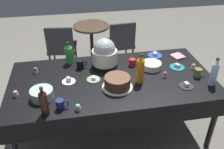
# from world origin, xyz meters

# --- Properties ---
(ground) EXTENTS (9.00, 9.00, 0.00)m
(ground) POSITION_xyz_m (0.00, 0.00, 0.00)
(ground) COLOR slate
(potluck_table) EXTENTS (2.20, 1.10, 0.75)m
(potluck_table) POSITION_xyz_m (0.00, 0.00, 0.69)
(potluck_table) COLOR black
(potluck_table) RESTS_ON ground
(frosted_layer_cake) EXTENTS (0.32, 0.32, 0.13)m
(frosted_layer_cake) POSITION_xyz_m (0.02, -0.18, 0.81)
(frosted_layer_cake) COLOR silver
(frosted_layer_cake) RESTS_ON potluck_table
(slow_cooker) EXTENTS (0.30, 0.30, 0.35)m
(slow_cooker) POSITION_xyz_m (-0.04, 0.28, 0.91)
(slow_cooker) COLOR black
(slow_cooker) RESTS_ON potluck_table
(glass_salad_bowl) EXTENTS (0.22, 0.22, 0.10)m
(glass_salad_bowl) POSITION_xyz_m (-0.72, -0.22, 0.80)
(glass_salad_bowl) COLOR #B2C6BC
(glass_salad_bowl) RESTS_ON potluck_table
(ceramic_snack_bowl) EXTENTS (0.22, 0.22, 0.07)m
(ceramic_snack_bowl) POSITION_xyz_m (0.49, 0.13, 0.79)
(ceramic_snack_bowl) COLOR silver
(ceramic_snack_bowl) RESTS_ON potluck_table
(dessert_plate_teal) EXTENTS (0.17, 0.17, 0.04)m
(dessert_plate_teal) POSITION_xyz_m (0.79, 0.09, 0.76)
(dessert_plate_teal) COLOR teal
(dessert_plate_teal) RESTS_ON potluck_table
(dessert_plate_sage) EXTENTS (0.15, 0.15, 0.04)m
(dessert_plate_sage) POSITION_xyz_m (-0.20, 0.01, 0.76)
(dessert_plate_sage) COLOR #8CA87F
(dessert_plate_sage) RESTS_ON potluck_table
(dessert_plate_white) EXTENTS (0.14, 0.14, 0.06)m
(dessert_plate_white) POSITION_xyz_m (-0.46, 0.02, 0.76)
(dessert_plate_white) COLOR white
(dessert_plate_white) RESTS_ON potluck_table
(dessert_plate_charcoal) EXTENTS (0.15, 0.15, 0.05)m
(dessert_plate_charcoal) POSITION_xyz_m (0.73, -0.28, 0.76)
(dessert_plate_charcoal) COLOR #2D2D33
(dessert_plate_charcoal) RESTS_ON potluck_table
(dessert_plate_cobalt) EXTENTS (0.18, 0.18, 0.04)m
(dessert_plate_cobalt) POSITION_xyz_m (0.63, 0.42, 0.76)
(dessert_plate_cobalt) COLOR #2D4CB2
(dessert_plate_cobalt) RESTS_ON potluck_table
(cupcake_rose) EXTENTS (0.05, 0.05, 0.07)m
(cupcake_rose) POSITION_xyz_m (0.57, -0.07, 0.78)
(cupcake_rose) COLOR beige
(cupcake_rose) RESTS_ON potluck_table
(cupcake_berry) EXTENTS (0.05, 0.05, 0.07)m
(cupcake_berry) POSITION_xyz_m (-0.40, -0.46, 0.78)
(cupcake_berry) COLOR beige
(cupcake_berry) RESTS_ON potluck_table
(cupcake_lemon) EXTENTS (0.05, 0.05, 0.07)m
(cupcake_lemon) POSITION_xyz_m (-0.82, 0.27, 0.78)
(cupcake_lemon) COLOR beige
(cupcake_lemon) RESTS_ON potluck_table
(cupcake_vanilla) EXTENTS (0.05, 0.05, 0.07)m
(cupcake_vanilla) POSITION_xyz_m (-0.98, -0.14, 0.78)
(cupcake_vanilla) COLOR beige
(cupcake_vanilla) RESTS_ON potluck_table
(cupcake_mint) EXTENTS (0.05, 0.05, 0.07)m
(cupcake_mint) POSITION_xyz_m (0.96, 0.03, 0.78)
(cupcake_mint) COLOR beige
(cupcake_mint) RESTS_ON potluck_table
(cupcake_cocoa) EXTENTS (0.05, 0.05, 0.07)m
(cupcake_cocoa) POSITION_xyz_m (0.29, -0.01, 0.78)
(cupcake_cocoa) COLOR beige
(cupcake_cocoa) RESTS_ON potluck_table
(soda_bottle_cola) EXTENTS (0.07, 0.07, 0.29)m
(soda_bottle_cola) POSITION_xyz_m (-0.68, -0.46, 0.88)
(soda_bottle_cola) COLOR #33190F
(soda_bottle_cola) RESTS_ON potluck_table
(soda_bottle_water) EXTENTS (0.07, 0.07, 0.31)m
(soda_bottle_water) POSITION_xyz_m (1.01, -0.29, 0.89)
(soda_bottle_water) COLOR silver
(soda_bottle_water) RESTS_ON potluck_table
(soda_bottle_lime_soda) EXTENTS (0.09, 0.09, 0.27)m
(soda_bottle_lime_soda) POSITION_xyz_m (-0.44, 0.43, 0.87)
(soda_bottle_lime_soda) COLOR green
(soda_bottle_lime_soda) RESTS_ON potluck_table
(soda_bottle_orange_juice) EXTENTS (0.08, 0.08, 0.33)m
(soda_bottle_orange_juice) POSITION_xyz_m (0.28, -0.12, 0.90)
(soda_bottle_orange_juice) COLOR orange
(soda_bottle_orange_juice) RESTS_ON potluck_table
(coffee_mug_olive) EXTENTS (0.12, 0.08, 0.10)m
(coffee_mug_olive) POSITION_xyz_m (0.93, -0.13, 0.80)
(coffee_mug_olive) COLOR olive
(coffee_mug_olive) RESTS_ON potluck_table
(coffee_mug_black) EXTENTS (0.12, 0.08, 0.10)m
(coffee_mug_black) POSITION_xyz_m (-0.32, 0.28, 0.80)
(coffee_mug_black) COLOR black
(coffee_mug_black) RESTS_ON potluck_table
(coffee_mug_red) EXTENTS (0.12, 0.08, 0.08)m
(coffee_mug_red) POSITION_xyz_m (0.29, 0.23, 0.79)
(coffee_mug_red) COLOR #B2231E
(coffee_mug_red) RESTS_ON potluck_table
(coffee_mug_navy) EXTENTS (0.12, 0.07, 0.10)m
(coffee_mug_navy) POSITION_xyz_m (-0.55, -0.41, 0.80)
(coffee_mug_navy) COLOR navy
(coffee_mug_navy) RESTS_ON potluck_table
(paper_napkin_stack) EXTENTS (0.17, 0.17, 0.02)m
(paper_napkin_stack) POSITION_xyz_m (0.90, 0.33, 0.76)
(paper_napkin_stack) COLOR pink
(paper_napkin_stack) RESTS_ON potluck_table
(maroon_chair_left) EXTENTS (0.49, 0.49, 0.85)m
(maroon_chair_left) POSITION_xyz_m (-0.56, 1.46, 0.49)
(maroon_chair_left) COLOR #333338
(maroon_chair_left) RESTS_ON ground
(maroon_chair_right) EXTENTS (0.47, 0.47, 0.85)m
(maroon_chair_right) POSITION_xyz_m (0.40, 1.46, 0.49)
(maroon_chair_right) COLOR #333338
(maroon_chair_right) RESTS_ON ground
(round_cafe_table) EXTENTS (0.60, 0.60, 0.72)m
(round_cafe_table) POSITION_xyz_m (-0.05, 1.68, 0.50)
(round_cafe_table) COLOR #473323
(round_cafe_table) RESTS_ON ground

